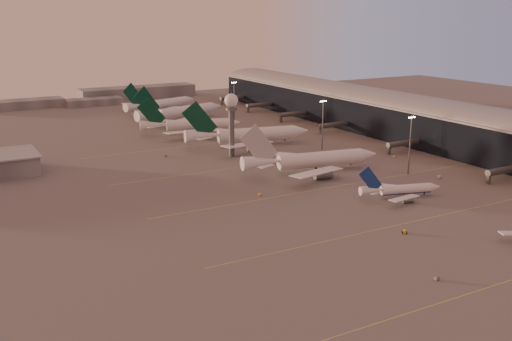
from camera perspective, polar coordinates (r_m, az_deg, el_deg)
ground at (r=185.68m, az=13.57°, el=-6.43°), size 700.00×700.00×0.00m
taxiway_markings at (r=244.36m, az=9.86°, el=-1.03°), size 180.00×185.25×0.02m
terminal at (r=332.27m, az=14.52°, el=4.81°), size 57.00×362.00×23.04m
radar_tower at (r=278.79m, az=-2.36°, el=5.57°), size 6.40×6.40×31.10m
mast_b at (r=256.63m, az=14.48°, el=2.64°), size 3.60×0.56×25.00m
mast_c at (r=294.86m, az=6.38°, el=4.58°), size 3.60×0.56×25.00m
mast_d at (r=369.64m, az=-2.09°, el=6.77°), size 3.60×0.56×25.00m
distant_horizon at (r=470.65m, az=-14.18°, el=6.88°), size 165.00×37.50×9.00m
narrowbody_mid at (r=225.47m, az=13.59°, el=-1.91°), size 31.81×25.02×12.75m
widebody_white at (r=255.33m, az=5.35°, el=0.72°), size 62.68×49.82×22.20m
greentail_a at (r=303.99m, az=-0.70°, el=3.17°), size 65.49×52.36×24.08m
greentail_b at (r=336.58m, az=-6.17°, el=4.14°), size 55.80×44.45×20.78m
greentail_c at (r=376.37m, az=-7.12°, el=5.35°), size 64.79×51.65×24.06m
greentail_d at (r=413.75m, az=-8.99°, el=6.09°), size 57.90×45.99×21.84m
gsv_truck_a at (r=161.48m, az=16.94°, el=-9.58°), size 5.54×2.32×2.19m
gsv_tug_mid at (r=190.88m, az=13.96°, el=-5.69°), size 4.08×3.80×1.00m
gsv_truck_b at (r=256.29m, az=17.11°, el=-0.44°), size 6.05×2.34×2.44m
gsv_truck_c at (r=222.14m, az=0.38°, el=-2.15°), size 5.13×4.38×2.02m
gsv_catering_b at (r=286.68m, az=13.07°, el=1.56°), size 4.64×2.47×3.67m
gsv_tug_far at (r=282.21m, az=2.52°, el=1.45°), size 3.85×3.98×0.99m
gsv_truck_d at (r=284.45m, az=-8.58°, el=1.52°), size 3.49×5.60×2.13m
gsv_tug_hangar at (r=337.63m, az=0.99°, el=3.71°), size 3.99×3.41×0.98m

